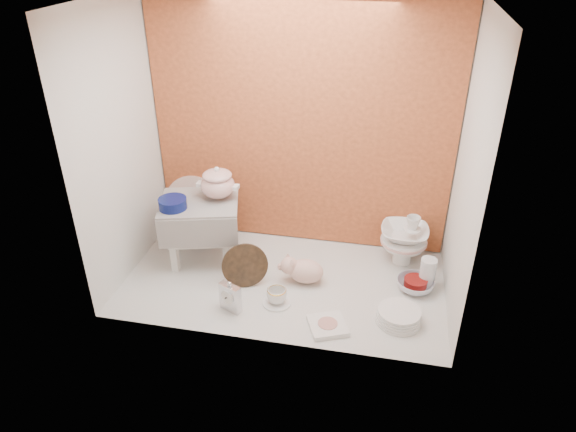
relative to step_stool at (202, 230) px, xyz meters
The scene contains 17 objects.
ground 0.58m from the step_stool, 14.76° to the right, with size 1.80×1.80×0.00m, color silver.
niche_shell 0.91m from the step_stool, ahead, with size 1.86×1.03×1.53m.
step_stool is the anchor object (origin of this frame).
soup_tureen 0.32m from the step_stool, 33.86° to the left, with size 0.24×0.24×0.20m, color white, non-canonical shape.
cobalt_bowl 0.27m from the step_stool, 137.46° to the right, with size 0.16×0.16×0.06m, color #0B1453.
floral_platter 0.32m from the step_stool, 120.17° to the left, with size 0.40×0.14×0.39m, color white, non-canonical shape.
blue_white_vase 0.26m from the step_stool, 110.43° to the left, with size 0.23×0.23×0.24m, color white.
lacquer_tray 0.39m from the step_stool, 33.33° to the right, with size 0.26×0.07×0.26m, color black, non-canonical shape.
mantel_clock 0.55m from the step_stool, 55.27° to the right, with size 0.12×0.04×0.18m, color silver.
plush_pig 0.68m from the step_stool, 10.55° to the right, with size 0.26×0.18×0.15m, color #DAA99A.
teacup_saucer 0.66m from the step_stool, 32.80° to the right, with size 0.16×0.16×0.01m, color white.
gold_rim_teacup 0.65m from the step_stool, 32.80° to the right, with size 0.11×0.11×0.08m, color white.
lattice_dish 0.98m from the step_stool, 30.10° to the right, with size 0.18×0.18×0.03m, color white.
dinner_plate_stack 1.25m from the step_stool, 17.12° to the right, with size 0.24×0.24×0.07m, color white.
crystal_bowl 1.28m from the step_stool, ahead, with size 0.21×0.21×0.06m, color silver.
clear_glass_vase 1.33m from the step_stool, ahead, with size 0.09×0.09×0.18m, color silver.
porcelain_tower 1.20m from the step_stool, ahead, with size 0.28×0.28×0.32m, color white, non-canonical shape.
Camera 1 is at (0.51, -2.39, 1.81)m, focal length 32.75 mm.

